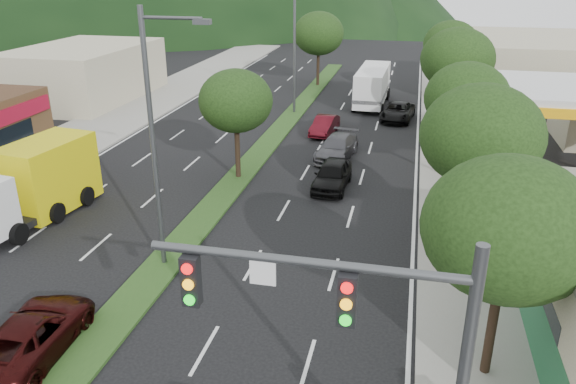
% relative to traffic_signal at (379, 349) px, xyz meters
% --- Properties ---
extents(sidewalk_right, '(5.00, 90.00, 0.15)m').
position_rel_traffic_signal_xyz_m(sidewalk_right, '(3.47, 26.54, -4.57)').
color(sidewalk_right, gray).
rests_on(sidewalk_right, ground).
extents(sidewalk_left, '(6.00, 90.00, 0.15)m').
position_rel_traffic_signal_xyz_m(sidewalk_left, '(-22.03, 26.54, -4.57)').
color(sidewalk_left, gray).
rests_on(sidewalk_left, ground).
extents(median, '(1.60, 56.00, 0.12)m').
position_rel_traffic_signal_xyz_m(median, '(-9.03, 29.54, -4.59)').
color(median, '#1E3E16').
rests_on(median, ground).
extents(traffic_signal, '(6.12, 0.40, 7.00)m').
position_rel_traffic_signal_xyz_m(traffic_signal, '(0.00, 0.00, 0.00)').
color(traffic_signal, '#47494C').
rests_on(traffic_signal, ground).
extents(bldg_left_far, '(9.00, 14.00, 4.60)m').
position_rel_traffic_signal_xyz_m(bldg_left_far, '(-28.03, 35.54, -2.35)').
color(bldg_left_far, beige).
rests_on(bldg_left_far, ground).
extents(bldg_right_far, '(10.00, 16.00, 5.20)m').
position_rel_traffic_signal_xyz_m(bldg_right_far, '(10.47, 45.54, -2.05)').
color(bldg_right_far, beige).
rests_on(bldg_right_far, ground).
extents(hill_far, '(176.00, 132.00, 82.00)m').
position_rel_traffic_signal_xyz_m(hill_far, '(-89.03, 111.54, -4.65)').
color(hill_far, black).
rests_on(hill_far, ground).
extents(tree_r_a, '(4.60, 4.60, 6.63)m').
position_rel_traffic_signal_xyz_m(tree_r_a, '(2.97, 5.54, 0.17)').
color(tree_r_a, black).
rests_on(tree_r_a, sidewalk_right).
extents(tree_r_b, '(4.80, 4.80, 6.94)m').
position_rel_traffic_signal_xyz_m(tree_r_b, '(2.97, 13.54, 0.39)').
color(tree_r_b, black).
rests_on(tree_r_b, sidewalk_right).
extents(tree_r_c, '(4.40, 4.40, 6.48)m').
position_rel_traffic_signal_xyz_m(tree_r_c, '(2.97, 21.54, 0.10)').
color(tree_r_c, black).
rests_on(tree_r_c, sidewalk_right).
extents(tree_r_d, '(5.00, 5.00, 7.17)m').
position_rel_traffic_signal_xyz_m(tree_r_d, '(2.97, 31.54, 0.54)').
color(tree_r_d, black).
rests_on(tree_r_d, sidewalk_right).
extents(tree_r_e, '(4.60, 4.60, 6.71)m').
position_rel_traffic_signal_xyz_m(tree_r_e, '(2.97, 41.54, 0.25)').
color(tree_r_e, black).
rests_on(tree_r_e, sidewalk_right).
extents(tree_med_near, '(4.00, 4.00, 6.02)m').
position_rel_traffic_signal_xyz_m(tree_med_near, '(-9.03, 19.54, -0.22)').
color(tree_med_near, black).
rests_on(tree_med_near, median).
extents(tree_med_far, '(4.80, 4.80, 6.94)m').
position_rel_traffic_signal_xyz_m(tree_med_far, '(-9.03, 45.54, 0.36)').
color(tree_med_far, black).
rests_on(tree_med_far, median).
extents(streetlight_near, '(2.60, 0.25, 10.00)m').
position_rel_traffic_signal_xyz_m(streetlight_near, '(-8.82, 9.54, 0.94)').
color(streetlight_near, '#47494C').
rests_on(streetlight_near, ground).
extents(streetlight_mid, '(2.60, 0.25, 10.00)m').
position_rel_traffic_signal_xyz_m(streetlight_mid, '(-8.82, 34.54, 0.94)').
color(streetlight_mid, '#47494C').
rests_on(streetlight_mid, ground).
extents(suv_maroon, '(2.50, 4.97, 1.35)m').
position_rel_traffic_signal_xyz_m(suv_maroon, '(-10.67, 3.54, -3.97)').
color(suv_maroon, black).
rests_on(suv_maroon, ground).
extents(car_queue_a, '(1.88, 4.37, 1.47)m').
position_rel_traffic_signal_xyz_m(car_queue_a, '(-3.66, 19.27, -3.91)').
color(car_queue_a, black).
rests_on(car_queue_a, ground).
extents(car_queue_b, '(2.54, 4.95, 1.37)m').
position_rel_traffic_signal_xyz_m(car_queue_b, '(-4.12, 24.27, -3.96)').
color(car_queue_b, '#4D4C51').
rests_on(car_queue_b, ground).
extents(car_queue_c, '(1.72, 3.95, 1.26)m').
position_rel_traffic_signal_xyz_m(car_queue_c, '(-5.69, 29.27, -4.01)').
color(car_queue_c, '#4C0C15').
rests_on(car_queue_c, ground).
extents(car_queue_d, '(2.72, 4.92, 1.30)m').
position_rel_traffic_signal_xyz_m(car_queue_d, '(-0.83, 34.27, -3.99)').
color(car_queue_d, black).
rests_on(car_queue_d, ground).
extents(box_truck, '(3.46, 7.34, 3.50)m').
position_rel_traffic_signal_xyz_m(box_truck, '(-16.75, 12.61, -2.99)').
color(box_truck, silver).
rests_on(box_truck, ground).
extents(motorhome, '(2.73, 8.11, 3.09)m').
position_rel_traffic_signal_xyz_m(motorhome, '(-3.20, 38.87, -3.00)').
color(motorhome, white).
rests_on(motorhome, ground).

